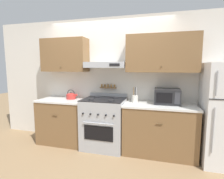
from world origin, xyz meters
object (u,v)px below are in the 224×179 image
tea_kettle (71,96)px  utensil_crock (135,98)px  microwave (167,96)px  stove_range (104,123)px

tea_kettle → utensil_crock: size_ratio=0.85×
microwave → utensil_crock: (-0.58, -0.02, -0.06)m
tea_kettle → microwave: 1.91m
stove_range → microwave: 1.29m
tea_kettle → microwave: size_ratio=0.56×
microwave → utensil_crock: utensil_crock is taller
stove_range → utensil_crock: utensil_crock is taller
tea_kettle → utensil_crock: (1.33, 0.00, 0.01)m
utensil_crock → tea_kettle: bearing=-180.0°
microwave → utensil_crock: 0.58m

